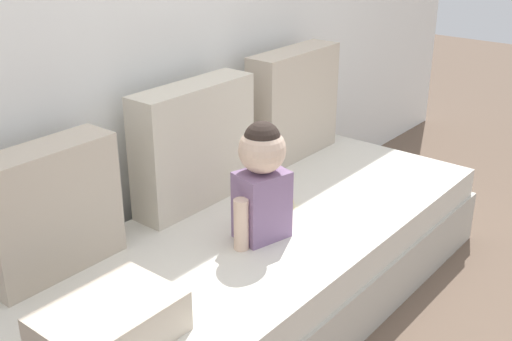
# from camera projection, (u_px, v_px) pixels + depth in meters

# --- Properties ---
(ground_plane) EXTENTS (12.00, 12.00, 0.00)m
(ground_plane) POSITION_uv_depth(u_px,v_px,m) (261.00, 306.00, 2.71)
(ground_plane) COLOR brown
(back_wall) EXTENTS (5.46, 0.10, 2.43)m
(back_wall) POSITION_uv_depth(u_px,v_px,m) (148.00, 0.00, 2.57)
(back_wall) COLOR white
(back_wall) RESTS_ON ground
(couch) EXTENTS (2.26, 0.92, 0.39)m
(couch) POSITION_uv_depth(u_px,v_px,m) (261.00, 267.00, 2.63)
(couch) COLOR beige
(couch) RESTS_ON ground
(throw_pillow_left) EXTENTS (0.49, 0.16, 0.46)m
(throw_pillow_left) POSITION_uv_depth(u_px,v_px,m) (51.00, 210.00, 2.17)
(throw_pillow_left) COLOR #C1B29E
(throw_pillow_left) RESTS_ON couch
(throw_pillow_center) EXTENTS (0.59, 0.16, 0.52)m
(throw_pillow_center) POSITION_uv_depth(u_px,v_px,m) (194.00, 145.00, 2.66)
(throw_pillow_center) COLOR beige
(throw_pillow_center) RESTS_ON couch
(throw_pillow_right) EXTENTS (0.56, 0.16, 0.54)m
(throw_pillow_right) POSITION_uv_depth(u_px,v_px,m) (293.00, 104.00, 3.16)
(throw_pillow_right) COLOR #C1B29E
(throw_pillow_right) RESTS_ON couch
(toddler) EXTENTS (0.30, 0.18, 0.47)m
(toddler) POSITION_uv_depth(u_px,v_px,m) (262.00, 177.00, 2.38)
(toddler) COLOR gray
(toddler) RESTS_ON couch
(banana) EXTENTS (0.18, 0.09, 0.04)m
(banana) POSITION_uv_depth(u_px,v_px,m) (286.00, 207.00, 2.66)
(banana) COLOR yellow
(banana) RESTS_ON couch
(folded_blanket) EXTENTS (0.40, 0.28, 0.13)m
(folded_blanket) POSITION_uv_depth(u_px,v_px,m) (110.00, 324.00, 1.85)
(folded_blanket) COLOR beige
(folded_blanket) RESTS_ON couch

